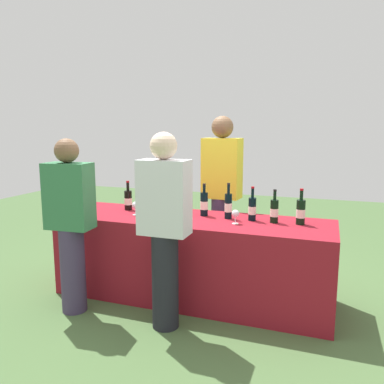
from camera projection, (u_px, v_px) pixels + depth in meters
The scene contains 16 objects.
ground_plane at pixel (192, 296), 3.77m from camera, with size 12.00×12.00×0.00m, color #476638.
tasting_table at pixel (192, 258), 3.70m from camera, with size 2.62×0.78×0.79m, color maroon.
wine_bottle_0 at pixel (128, 200), 3.99m from camera, with size 0.08×0.08×0.30m.
wine_bottle_1 at pixel (148, 200), 3.94m from camera, with size 0.06×0.06×0.31m.
wine_bottle_2 at pixel (177, 201), 3.89m from camera, with size 0.08×0.08×0.31m.
wine_bottle_3 at pixel (204, 204), 3.72m from camera, with size 0.07×0.07×0.32m.
wine_bottle_4 at pixel (228, 206), 3.60m from camera, with size 0.07×0.07×0.34m.
wine_bottle_5 at pixel (252, 209), 3.52m from camera, with size 0.07×0.07×0.32m.
wine_bottle_6 at pixel (274, 211), 3.44m from camera, with size 0.07×0.07×0.30m.
wine_bottle_7 at pixel (301, 212), 3.38m from camera, with size 0.08×0.08×0.32m.
wine_glass_0 at pixel (135, 206), 3.75m from camera, with size 0.07×0.07×0.13m.
wine_glass_1 at pixel (178, 209), 3.60m from camera, with size 0.07×0.07×0.13m.
wine_glass_2 at pixel (235, 214), 3.40m from camera, with size 0.07×0.07×0.13m.
server_pouring at pixel (222, 190), 4.22m from camera, with size 0.43×0.26×1.76m.
guest_0 at pixel (70, 221), 3.35m from camera, with size 0.41×0.25×1.55m.
guest_1 at pixel (165, 225), 3.06m from camera, with size 0.40×0.22×1.60m.
Camera 1 is at (1.20, -3.34, 1.63)m, focal length 35.88 mm.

